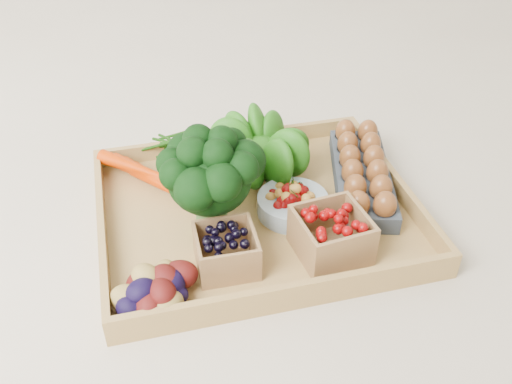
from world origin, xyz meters
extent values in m
plane|color=beige|center=(0.00, 0.00, 0.00)|extent=(4.00, 4.00, 0.00)
cube|color=#AF8749|center=(0.00, 0.00, 0.01)|extent=(0.55, 0.45, 0.01)
sphere|color=#18530D|center=(0.04, 0.12, 0.08)|extent=(0.13, 0.13, 0.13)
cylinder|color=#8C9EA5|center=(0.06, -0.02, 0.03)|extent=(0.13, 0.13, 0.03)
cube|color=#373D46|center=(0.22, 0.03, 0.03)|extent=(0.18, 0.31, 0.03)
cube|color=black|center=(-0.08, -0.12, 0.05)|extent=(0.10, 0.10, 0.07)
cube|color=#710505|center=(0.09, -0.13, 0.05)|extent=(0.12, 0.12, 0.08)
camera|label=1|loc=(-0.20, -0.77, 0.66)|focal=40.00mm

